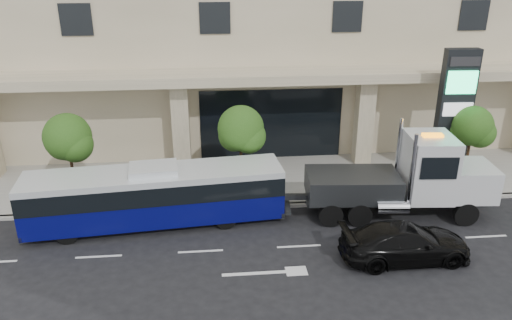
{
  "coord_description": "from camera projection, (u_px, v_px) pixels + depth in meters",
  "views": [
    {
      "loc": [
        -3.4,
        -18.73,
        10.98
      ],
      "look_at": [
        -1.43,
        2.0,
        2.44
      ],
      "focal_mm": 35.0,
      "sensor_mm": 36.0,
      "label": 1
    }
  ],
  "objects": [
    {
      "name": "tow_truck",
      "position": [
        408.0,
        179.0,
        22.21
      ],
      "size": [
        9.4,
        2.94,
        4.26
      ],
      "rotation": [
        0.0,
        0.0,
        -0.08
      ],
      "color": "#2D3033",
      "rests_on": "ground"
    },
    {
      "name": "black_sedan",
      "position": [
        405.0,
        242.0,
        19.24
      ],
      "size": [
        5.1,
        2.18,
        1.46
      ],
      "primitive_type": "imported",
      "rotation": [
        0.0,
        0.0,
        1.6
      ],
      "color": "black",
      "rests_on": "ground"
    },
    {
      "name": "tree_right",
      "position": [
        473.0,
        129.0,
        24.71
      ],
      "size": [
        2.1,
        2.0,
        4.04
      ],
      "color": "#422B19",
      "rests_on": "sidewalk"
    },
    {
      "name": "city_bus",
      "position": [
        155.0,
        195.0,
        21.53
      ],
      "size": [
        11.15,
        3.32,
        2.78
      ],
      "rotation": [
        0.0,
        0.0,
        0.09
      ],
      "color": "black",
      "rests_on": "ground"
    },
    {
      "name": "curb",
      "position": [
        286.0,
        205.0,
        23.54
      ],
      "size": [
        120.0,
        0.3,
        0.15
      ],
      "primitive_type": "cube",
      "color": "gray",
      "rests_on": "ground"
    },
    {
      "name": "sidewalk",
      "position": [
        278.0,
        179.0,
        26.3
      ],
      "size": [
        120.0,
        6.0,
        0.15
      ],
      "primitive_type": "cube",
      "color": "gray",
      "rests_on": "ground"
    },
    {
      "name": "signage_pylon",
      "position": [
        454.0,
        115.0,
        24.99
      ],
      "size": [
        1.71,
        0.7,
        6.74
      ],
      "rotation": [
        0.0,
        0.0,
        -0.04
      ],
      "color": "black",
      "rests_on": "sidewalk"
    },
    {
      "name": "tree_left",
      "position": [
        68.0,
        140.0,
        22.97
      ],
      "size": [
        2.27,
        2.2,
        4.22
      ],
      "color": "#422B19",
      "rests_on": "sidewalk"
    },
    {
      "name": "tree_mid",
      "position": [
        241.0,
        132.0,
        23.62
      ],
      "size": [
        2.28,
        2.2,
        4.38
      ],
      "color": "#422B19",
      "rests_on": "sidewalk"
    },
    {
      "name": "ground",
      "position": [
        293.0,
        228.0,
        21.72
      ],
      "size": [
        120.0,
        120.0,
        0.0
      ],
      "primitive_type": "plane",
      "color": "black",
      "rests_on": "ground"
    }
  ]
}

